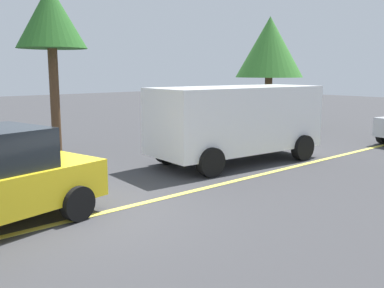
# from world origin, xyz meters

# --- Properties ---
(ground_plane) EXTENTS (80.00, 80.00, 0.00)m
(ground_plane) POSITION_xyz_m (0.00, 0.00, 0.00)
(ground_plane) COLOR #38383A
(lane_marking_centre) EXTENTS (28.00, 0.16, 0.01)m
(lane_marking_centre) POSITION_xyz_m (3.00, 0.00, 0.01)
(lane_marking_centre) COLOR #E0D14C
(white_van) EXTENTS (5.35, 2.62, 2.20)m
(white_van) POSITION_xyz_m (5.77, 1.55, 1.27)
(white_van) COLOR white
(white_van) RESTS_ON ground_plane
(tree_left_verge) EXTENTS (2.20, 2.20, 5.30)m
(tree_left_verge) POSITION_xyz_m (2.45, 6.49, 4.24)
(tree_left_verge) COLOR #513823
(tree_left_verge) RESTS_ON ground_plane
(tree_centre_verge) EXTENTS (3.19, 3.19, 5.17)m
(tree_centre_verge) POSITION_xyz_m (13.17, 6.38, 3.73)
(tree_centre_verge) COLOR #513823
(tree_centre_verge) RESTS_ON ground_plane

